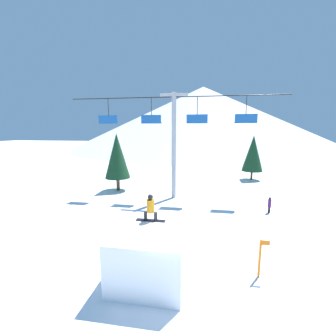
% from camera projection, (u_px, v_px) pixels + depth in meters
% --- Properties ---
extents(ground_plane, '(220.00, 220.00, 0.00)m').
position_uv_depth(ground_plane, '(177.00, 292.00, 8.76)').
color(ground_plane, white).
extents(mountain_ridge, '(88.69, 88.69, 20.85)m').
position_uv_depth(mountain_ridge, '(203.00, 118.00, 78.95)').
color(mountain_ridge, silver).
rests_on(mountain_ridge, ground_plane).
extents(snow_ramp, '(2.92, 3.22, 2.19)m').
position_uv_depth(snow_ramp, '(151.00, 254.00, 9.45)').
color(snow_ramp, white).
rests_on(snow_ramp, ground_plane).
extents(snowboarder, '(1.34, 0.34, 1.23)m').
position_uv_depth(snowboarder, '(150.00, 208.00, 10.06)').
color(snowboarder, black).
rests_on(snowboarder, snow_ramp).
extents(chairlift, '(19.03, 0.44, 9.45)m').
position_uv_depth(chairlift, '(174.00, 135.00, 19.94)').
color(chairlift, '#9E9EA3').
rests_on(chairlift, ground_plane).
extents(pine_tree_near, '(2.57, 2.57, 5.91)m').
position_uv_depth(pine_tree_near, '(117.00, 156.00, 22.90)').
color(pine_tree_near, '#4C3823').
rests_on(pine_tree_near, ground_plane).
extents(pine_tree_far, '(2.52, 2.52, 5.60)m').
position_uv_depth(pine_tree_far, '(253.00, 153.00, 27.81)').
color(pine_tree_far, '#4C3823').
rests_on(pine_tree_far, ground_plane).
extents(trail_marker, '(0.41, 0.10, 1.71)m').
position_uv_depth(trail_marker, '(260.00, 257.00, 9.51)').
color(trail_marker, orange).
rests_on(trail_marker, ground_plane).
extents(distant_skier, '(0.24, 0.24, 1.23)m').
position_uv_depth(distant_skier, '(269.00, 204.00, 17.01)').
color(distant_skier, black).
rests_on(distant_skier, ground_plane).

